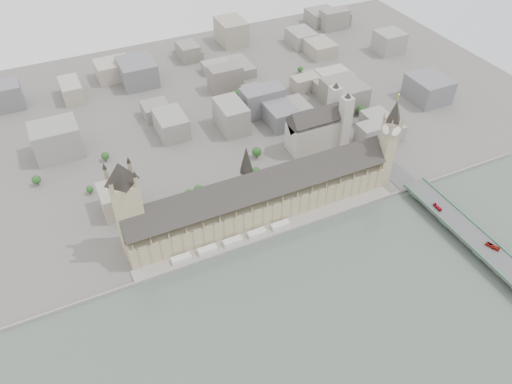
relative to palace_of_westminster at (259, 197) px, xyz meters
name	(u,v)px	position (x,y,z in m)	size (l,w,h in m)	color
ground	(268,226)	(0.00, -19.70, -22.71)	(900.00, 900.00, 0.00)	#595651
river_thames	(365,369)	(0.00, -184.70, -22.71)	(600.00, 600.00, 0.00)	#4B5850
embankment_wall	(275,235)	(0.00, -34.70, -21.21)	(600.00, 1.50, 3.00)	gray
river_terrace	(271,231)	(0.00, -27.20, -21.71)	(270.00, 15.00, 2.00)	gray
terrace_tents	(232,241)	(-40.00, -26.70, -18.71)	(118.00, 7.00, 4.00)	silver
palace_of_westminster	(259,197)	(0.00, 0.00, 0.00)	(265.00, 40.73, 55.44)	gray
elizabeth_tower	(390,138)	(138.00, -11.70, 35.38)	(17.00, 17.00, 107.50)	gray
victoria_tower	(127,204)	(-122.00, 6.30, 32.50)	(30.00, 30.00, 100.00)	gray
central_tower	(246,167)	(-10.00, 6.30, 35.21)	(13.00, 13.00, 48.00)	gray
westminster_bridge	(462,230)	(162.00, -107.20, -17.58)	(25.00, 325.00, 10.25)	#474749
bridge_parapets	(499,258)	(162.00, -151.70, -11.88)	(25.00, 235.00, 1.15)	#3A694C
westminster_abbey	(318,128)	(110.92, 75.30, 2.38)	(68.00, 36.00, 64.00)	#A49C93
city_skyline_inland	(183,93)	(0.00, 225.30, -3.71)	(720.00, 360.00, 38.00)	gray
park_trees	(233,187)	(-10.00, 40.30, -15.21)	(110.00, 30.00, 15.00)	#214418
red_bus_north	(438,207)	(156.50, -77.28, -10.98)	(2.48, 10.60, 2.95)	#B11423
red_bus_south	(493,246)	(166.36, -139.19, -10.73)	(2.90, 12.38, 3.45)	#A01E14
car_silver	(493,247)	(166.61, -139.44, -11.72)	(1.56, 4.47, 1.47)	gray
car_approach	(391,157)	(165.26, 8.97, -11.74)	(2.01, 4.95, 1.44)	gray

